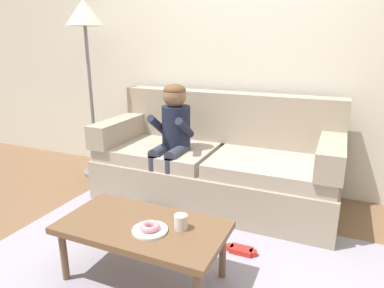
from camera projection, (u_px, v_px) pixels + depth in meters
The scene contains 11 objects.
ground at pixel (190, 247), 2.54m from camera, with size 10.00×10.00×0.00m, color brown.
wall_back at pixel (248, 48), 3.37m from camera, with size 8.00×0.10×2.80m, color silver.
area_rug at pixel (175, 265), 2.32m from camera, with size 2.69×1.66×0.01m, color #9993A3.
couch at pixel (216, 164), 3.24m from camera, with size 2.19×0.90×0.99m.
coffee_table at pixel (143, 230), 2.10m from camera, with size 1.02×0.54×0.39m.
person_child at pixel (172, 133), 3.09m from camera, with size 0.34×0.58×1.10m.
plate at pixel (150, 230), 2.01m from camera, with size 0.21×0.21×0.01m, color white.
donut at pixel (150, 226), 2.01m from camera, with size 0.12×0.12×0.04m, color pink.
mug at pixel (181, 222), 2.03m from camera, with size 0.08×0.08×0.09m, color silver.
toy_controller at pixel (241, 251), 2.45m from camera, with size 0.23×0.09×0.05m.
floor_lamp at pixel (85, 28), 3.52m from camera, with size 0.39×0.39×1.87m.
Camera 1 is at (0.90, -2.03, 1.46)m, focal length 32.18 mm.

